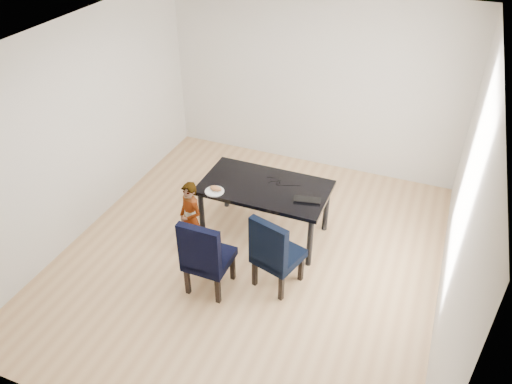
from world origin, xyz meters
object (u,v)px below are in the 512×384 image
at_px(dining_table, 265,210).
at_px(chair_right, 279,250).
at_px(child, 191,218).
at_px(plate, 215,191).
at_px(chair_left, 209,253).
at_px(laptop, 307,198).

relative_size(dining_table, chair_right, 1.62).
relative_size(child, plate, 4.22).
distance_m(chair_right, plate, 1.13).
bearing_deg(child, plate, 81.95).
distance_m(dining_table, child, 0.98).
distance_m(chair_left, plate, 0.88).
bearing_deg(chair_right, child, -170.69).
relative_size(dining_table, chair_left, 1.59).
height_order(child, plate, child).
xyz_separation_m(chair_right, laptop, (0.10, 0.73, 0.27)).
height_order(dining_table, chair_right, chair_right).
relative_size(child, laptop, 3.10).
bearing_deg(chair_left, child, 135.16).
relative_size(dining_table, child, 1.61).
height_order(chair_right, plate, chair_right).
distance_m(dining_table, plate, 0.74).
distance_m(chair_right, laptop, 0.78).
relative_size(chair_right, plate, 4.20).
height_order(chair_right, laptop, chair_right).
distance_m(chair_left, child, 0.69).
bearing_deg(dining_table, child, -137.85).
bearing_deg(laptop, chair_right, 70.64).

